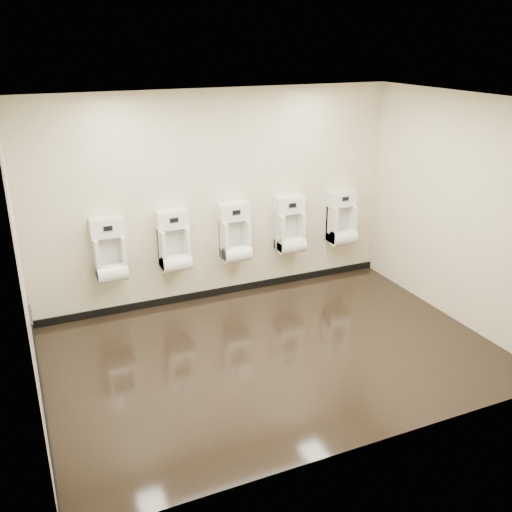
{
  "coord_description": "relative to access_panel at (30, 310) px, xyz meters",
  "views": [
    {
      "loc": [
        -2.46,
        -5.12,
        3.39
      ],
      "look_at": [
        0.03,
        0.55,
        1.0
      ],
      "focal_mm": 40.0,
      "sensor_mm": 36.0,
      "label": 1
    }
  ],
  "objects": [
    {
      "name": "ground",
      "position": [
        2.48,
        -1.2,
        -0.5
      ],
      "size": [
        5.0,
        3.5,
        0.0
      ],
      "primitive_type": "cube",
      "color": "black",
      "rests_on": "ground"
    },
    {
      "name": "urinal_3",
      "position": [
        3.5,
        0.41,
        0.38
      ],
      "size": [
        0.42,
        0.32,
        0.78
      ],
      "color": "silver",
      "rests_on": "back_wall"
    },
    {
      "name": "right_wall",
      "position": [
        4.98,
        -1.2,
        0.9
      ],
      "size": [
        0.02,
        3.5,
        2.8
      ],
      "primitive_type": "cube",
      "color": "beige",
      "rests_on": "ground"
    },
    {
      "name": "skirting_back",
      "position": [
        2.48,
        0.54,
        -0.45
      ],
      "size": [
        5.0,
        0.02,
        0.1
      ],
      "primitive_type": "cube",
      "color": "black",
      "rests_on": "ground"
    },
    {
      "name": "urinal_2",
      "position": [
        2.67,
        0.41,
        0.38
      ],
      "size": [
        0.42,
        0.32,
        0.78
      ],
      "color": "silver",
      "rests_on": "back_wall"
    },
    {
      "name": "urinal_1",
      "position": [
        1.82,
        0.41,
        0.38
      ],
      "size": [
        0.42,
        0.32,
        0.78
      ],
      "color": "silver",
      "rests_on": "back_wall"
    },
    {
      "name": "front_wall",
      "position": [
        2.48,
        -2.95,
        0.9
      ],
      "size": [
        5.0,
        0.02,
        2.8
      ],
      "primitive_type": "cube",
      "color": "beige",
      "rests_on": "ground"
    },
    {
      "name": "ceiling",
      "position": [
        2.48,
        -1.2,
        2.3
      ],
      "size": [
        5.0,
        3.5,
        0.0
      ],
      "primitive_type": "cube",
      "color": "white"
    },
    {
      "name": "urinal_4",
      "position": [
        4.34,
        0.41,
        0.38
      ],
      "size": [
        0.42,
        0.32,
        0.78
      ],
      "color": "silver",
      "rests_on": "back_wall"
    },
    {
      "name": "skirting_left",
      "position": [
        -0.01,
        -1.2,
        -0.45
      ],
      "size": [
        0.02,
        3.5,
        0.1
      ],
      "primitive_type": "cube",
      "color": "black",
      "rests_on": "ground"
    },
    {
      "name": "access_panel",
      "position": [
        0.0,
        0.0,
        0.0
      ],
      "size": [
        0.04,
        0.25,
        0.25
      ],
      "color": "#9E9EA3",
      "rests_on": "left_wall"
    },
    {
      "name": "left_wall",
      "position": [
        -0.02,
        -1.2,
        0.9
      ],
      "size": [
        0.02,
        3.5,
        2.8
      ],
      "primitive_type": "cube",
      "color": "beige",
      "rests_on": "ground"
    },
    {
      "name": "tile_overlay_left",
      "position": [
        -0.01,
        -1.2,
        0.9
      ],
      "size": [
        0.01,
        3.5,
        2.8
      ],
      "primitive_type": "cube",
      "color": "silver",
      "rests_on": "ground"
    },
    {
      "name": "urinal_0",
      "position": [
        1.0,
        0.41,
        0.38
      ],
      "size": [
        0.42,
        0.32,
        0.78
      ],
      "color": "silver",
      "rests_on": "back_wall"
    },
    {
      "name": "back_wall",
      "position": [
        2.48,
        0.55,
        0.9
      ],
      "size": [
        5.0,
        0.02,
        2.8
      ],
      "primitive_type": "cube",
      "color": "beige",
      "rests_on": "ground"
    }
  ]
}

